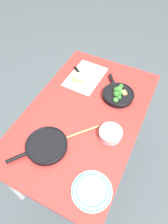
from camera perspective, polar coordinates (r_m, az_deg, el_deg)
The scene contains 10 objects.
ground_plane at distance 2.12m, azimuth -0.00°, elevation -13.16°, with size 14.00×14.00×0.00m, color #424C51.
dining_table_red at distance 1.53m, azimuth -0.00°, elevation -2.49°, with size 1.30×0.81×0.77m.
skillet_broccoli at distance 1.56m, azimuth 9.71°, elevation 5.06°, with size 0.31×0.27×0.08m.
skillet_eggs at distance 1.31m, azimuth -10.73°, elevation -9.37°, with size 0.35×0.30×0.04m.
wooden_spoon at distance 1.34m, azimuth -4.86°, elevation -7.22°, with size 0.30×0.27×0.02m.
parchment_sheet at distance 1.72m, azimuth 0.42°, elevation 10.06°, with size 0.38×0.27×0.00m.
grater_knife at distance 1.74m, azimuth -1.29°, elevation 10.89°, with size 0.18×0.22×0.02m.
cheese_block at distance 1.67m, azimuth -1.55°, elevation 9.73°, with size 0.09×0.09×0.05m.
dinner_plate_stack at distance 1.19m, azimuth 2.22°, elevation -21.47°, with size 0.23×0.23×0.03m.
prep_bowl_steel at distance 1.34m, azimuth 7.59°, elevation -6.12°, with size 0.16×0.16×0.05m.
Camera 1 is at (0.78, 0.39, 1.94)m, focal length 32.00 mm.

